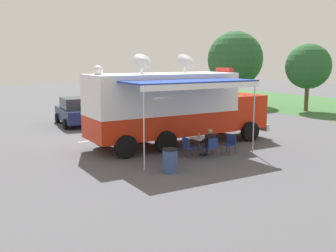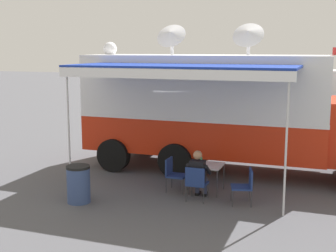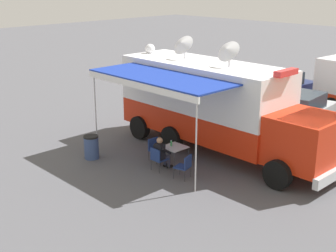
# 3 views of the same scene
# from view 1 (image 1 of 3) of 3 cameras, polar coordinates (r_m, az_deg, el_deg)

# --- Properties ---
(ground_plane) EXTENTS (100.00, 100.00, 0.00)m
(ground_plane) POSITION_cam_1_polar(r_m,az_deg,el_deg) (19.54, -0.78, -2.87)
(ground_plane) COLOR #515156
(lot_stripe) EXTENTS (0.22, 4.80, 0.01)m
(lot_stripe) POSITION_cam_1_polar(r_m,az_deg,el_deg) (21.77, -6.64, -1.64)
(lot_stripe) COLOR silver
(lot_stripe) RESTS_ON ground
(command_truck) EXTENTS (4.97, 9.54, 4.53)m
(command_truck) POSITION_cam_1_polar(r_m,az_deg,el_deg) (19.57, 1.16, 2.93)
(command_truck) COLOR red
(command_truck) RESTS_ON ground
(folding_table) EXTENTS (0.82, 0.82, 0.73)m
(folding_table) POSITION_cam_1_polar(r_m,az_deg,el_deg) (17.88, 4.74, -1.87)
(folding_table) COLOR silver
(folding_table) RESTS_ON ground
(water_bottle) EXTENTS (0.07, 0.07, 0.22)m
(water_bottle) POSITION_cam_1_polar(r_m,az_deg,el_deg) (17.74, 4.42, -1.42)
(water_bottle) COLOR #3F9959
(water_bottle) RESTS_ON folding_table
(folding_chair_at_table) EXTENTS (0.49, 0.49, 0.87)m
(folding_chair_at_table) POSITION_cam_1_polar(r_m,az_deg,el_deg) (17.25, 6.15, -2.85)
(folding_chair_at_table) COLOR navy
(folding_chair_at_table) RESTS_ON ground
(folding_chair_beside_table) EXTENTS (0.49, 0.49, 0.87)m
(folding_chair_beside_table) POSITION_cam_1_polar(r_m,az_deg,el_deg) (17.28, 2.82, -2.78)
(folding_chair_beside_table) COLOR navy
(folding_chair_beside_table) RESTS_ON ground
(folding_chair_spare_by_truck) EXTENTS (0.58, 0.58, 0.87)m
(folding_chair_spare_by_truck) POSITION_cam_1_polar(r_m,az_deg,el_deg) (18.12, 8.72, -2.31)
(folding_chair_spare_by_truck) COLOR navy
(folding_chair_spare_by_truck) RESTS_ON ground
(seated_responder) EXTENTS (0.67, 0.56, 1.25)m
(seated_responder) POSITION_cam_1_polar(r_m,az_deg,el_deg) (17.37, 5.78, -2.29)
(seated_responder) COLOR black
(seated_responder) RESTS_ON ground
(trash_bin) EXTENTS (0.57, 0.57, 0.91)m
(trash_bin) POSITION_cam_1_polar(r_m,az_deg,el_deg) (15.00, 0.29, -4.91)
(trash_bin) COLOR #384C7F
(trash_bin) RESTS_ON ground
(support_truck) EXTENTS (2.78, 6.95, 2.70)m
(support_truck) POSITION_cam_1_polar(r_m,az_deg,el_deg) (28.98, -4.26, 3.94)
(support_truck) COLOR white
(support_truck) RESTS_ON ground
(car_behind_truck) EXTENTS (4.36, 2.33, 1.76)m
(car_behind_truck) POSITION_cam_1_polar(r_m,az_deg,el_deg) (24.25, -2.83, 1.66)
(car_behind_truck) COLOR #B2B5BA
(car_behind_truck) RESTS_ON ground
(car_far_corner) EXTENTS (4.37, 2.36, 1.76)m
(car_far_corner) POSITION_cam_1_polar(r_m,az_deg,el_deg) (26.21, -12.96, 2.02)
(car_far_corner) COLOR navy
(car_far_corner) RESTS_ON ground
(tree_far_left) EXTENTS (5.04, 5.04, 6.66)m
(tree_far_left) POSITION_cam_1_polar(r_m,az_deg,el_deg) (37.72, 9.47, 9.31)
(tree_far_left) COLOR brown
(tree_far_left) RESTS_ON ground
(tree_left_of_centre) EXTENTS (3.60, 3.60, 5.38)m
(tree_left_of_centre) POSITION_cam_1_polar(r_m,az_deg,el_deg) (34.30, 19.23, 7.97)
(tree_left_of_centre) COLOR brown
(tree_left_of_centre) RESTS_ON ground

